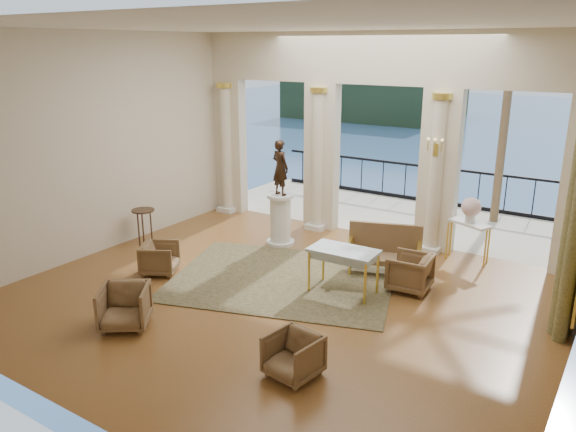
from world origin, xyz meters
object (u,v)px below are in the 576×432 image
Objects in this scene: armchair_a at (124,305)px; settee at (384,249)px; console_table at (469,229)px; game_table at (344,254)px; pedestal at (280,221)px; armchair_d at (160,257)px; statue at (280,168)px; armchair_c at (410,271)px; armchair_b at (293,354)px; side_table at (143,215)px.

settee reaches higher than armchair_a.
console_table is (3.63, 5.72, 0.31)m from armchair_a.
pedestal is (-2.32, 1.48, -0.18)m from game_table.
statue reaches higher than armchair_d.
console_table is (3.72, 1.27, 0.13)m from pedestal.
armchair_c is at bearing 36.75° from game_table.
armchair_c is 1.10× the size of armchair_d.
side_table is (-5.48, 2.53, 0.36)m from armchair_b.
settee reaches higher than armchair_c.
pedestal is at bearing 145.82° from game_table.
armchair_a is 1.11× the size of armchair_d.
pedestal reaches higher than game_table.
settee reaches higher than armchair_b.
armchair_d is (-1.11, 1.83, -0.04)m from armchair_a.
settee is at bearing 24.17° from armchair_a.
pedestal is at bearing -0.00° from statue.
console_table is (1.18, 1.48, 0.21)m from settee.
settee is at bearing -4.78° from pedestal.
game_table is 4.81m from side_table.
armchair_b is 0.98× the size of armchair_d.
armchair_a is 1.13× the size of armchair_b.
game_table reaches higher than side_table.
game_table is 3.08m from console_table.
settee is (-0.73, 0.53, 0.10)m from armchair_c.
armchair_c is 0.61× the size of game_table.
armchair_c is 0.80× the size of console_table.
pedestal reaches higher than armchair_b.
armchair_a is 0.65× the size of pedestal.
armchair_b is 0.55× the size of statue.
pedestal is 1.41× the size of side_table.
side_table is (-2.48, -1.64, 0.14)m from pedestal.
armchair_a is 0.49× the size of settee.
armchair_b is 0.82× the size of side_table.
pedestal reaches higher than armchair_d.
statue is (-3.27, 0.74, 1.36)m from armchair_c.
statue is (-0.08, 4.45, 1.35)m from armchair_a.
armchair_a reaches higher than armchair_d.
armchair_a reaches higher than armchair_b.
armchair_a is 1.01× the size of armchair_c.
game_table is at bearing 17.21° from armchair_a.
armchair_d is at bearing -162.88° from game_table.
game_table is at bearing -100.65° from armchair_d.
armchair_b is at bearing -24.80° from side_table.
settee is 1.28× the size of statue.
armchair_a is 2.14m from armchair_d.
settee is at bearing -85.35° from armchair_d.
statue is at bearing -50.77° from armchair_d.
settee reaches higher than console_table.
side_table reaches higher than armchair_a.
armchair_a is 3.74m from game_table.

